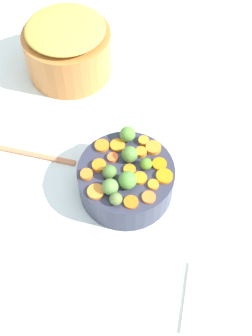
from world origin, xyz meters
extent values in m
cube|color=white|center=(0.00, 0.00, 0.01)|extent=(2.40, 2.40, 0.02)
cylinder|color=#303245|center=(0.02, -0.04, 0.06)|extent=(0.23, 0.23, 0.09)
cylinder|color=#C77637|center=(-0.36, -0.30, 0.09)|extent=(0.25, 0.25, 0.14)
ellipsoid|color=#B9A448|center=(-0.36, -0.30, 0.17)|extent=(0.23, 0.23, 0.03)
cylinder|color=orange|center=(0.10, -0.02, 0.11)|extent=(0.05, 0.05, 0.01)
cylinder|color=orange|center=(-0.05, 0.01, 0.11)|extent=(0.04, 0.04, 0.01)
cylinder|color=orange|center=(0.02, -0.11, 0.11)|extent=(0.04, 0.04, 0.01)
cylinder|color=orange|center=(-0.04, -0.12, 0.11)|extent=(0.04, 0.04, 0.01)
cylinder|color=orange|center=(0.02, -0.04, 0.11)|extent=(0.04, 0.04, 0.01)
cylinder|color=orange|center=(0.09, -0.10, 0.11)|extent=(0.05, 0.05, 0.01)
cylinder|color=orange|center=(0.05, 0.03, 0.11)|extent=(0.04, 0.04, 0.01)
cylinder|color=orange|center=(-0.05, -0.08, 0.11)|extent=(0.04, 0.04, 0.01)
cylinder|color=orange|center=(-0.07, -0.02, 0.11)|extent=(0.04, 0.04, 0.01)
cylinder|color=orange|center=(0.02, 0.05, 0.11)|extent=(0.05, 0.05, 0.01)
cylinder|color=orange|center=(-0.01, 0.03, 0.11)|extent=(0.04, 0.04, 0.01)
cylinder|color=orange|center=(0.03, -0.01, 0.11)|extent=(0.03, 0.03, 0.01)
cylinder|color=orange|center=(0.08, 0.02, 0.11)|extent=(0.04, 0.04, 0.01)
cylinder|color=orange|center=(0.05, -0.13, 0.11)|extent=(0.03, 0.03, 0.01)
cylinder|color=orange|center=(-0.04, -0.02, 0.11)|extent=(0.03, 0.03, 0.01)
cylinder|color=orange|center=(-0.01, -0.08, 0.11)|extent=(0.04, 0.04, 0.01)
sphere|color=#5C8441|center=(0.08, -0.07, 0.13)|extent=(0.04, 0.04, 0.04)
sphere|color=#558834|center=(-0.07, -0.06, 0.13)|extent=(0.04, 0.04, 0.04)
sphere|color=#5F7439|center=(0.11, -0.05, 0.12)|extent=(0.03, 0.03, 0.03)
sphere|color=#527C35|center=(-0.02, -0.04, 0.13)|extent=(0.04, 0.04, 0.04)
sphere|color=#568824|center=(0.00, 0.00, 0.12)|extent=(0.03, 0.03, 0.03)
sphere|color=#508835|center=(0.06, -0.03, 0.13)|extent=(0.04, 0.04, 0.04)
sphere|color=#4F7432|center=(0.04, -0.08, 0.12)|extent=(0.03, 0.03, 0.03)
cube|color=#BE7853|center=(-0.03, -0.31, 0.02)|extent=(0.02, 0.24, 0.01)
cube|color=#C0AF97|center=(0.26, 0.19, 0.02)|extent=(0.16, 0.12, 0.01)
camera|label=1|loc=(0.56, 0.07, 0.96)|focal=46.60mm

